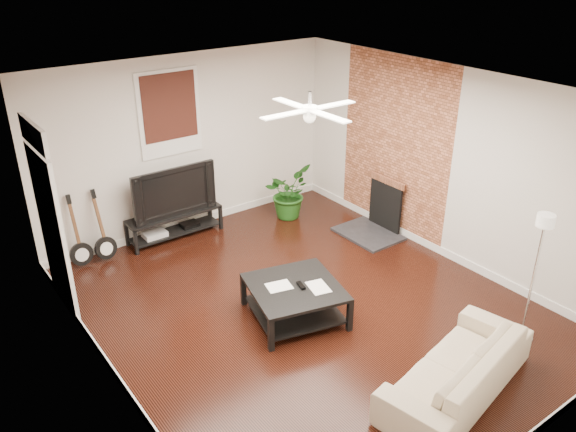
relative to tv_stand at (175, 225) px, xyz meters
name	(u,v)px	position (x,y,z in m)	size (l,w,h in m)	color
room	(308,209)	(0.47, -2.78, 1.19)	(5.01, 6.01, 2.81)	black
brick_accent	(394,147)	(2.96, -1.78, 1.19)	(0.02, 2.20, 2.80)	brown
fireplace	(377,207)	(2.67, -1.78, 0.25)	(0.80, 1.10, 0.92)	black
window_back	(170,113)	(0.17, 0.19, 1.74)	(1.00, 0.06, 1.30)	#33160D
door_left	(51,218)	(-1.99, -0.88, 1.04)	(0.08, 1.00, 2.50)	white
tv_stand	(175,225)	(0.00, 0.00, 0.00)	(1.51, 0.40, 0.42)	black
tv	(171,190)	(0.00, 0.02, 0.60)	(1.35, 0.18, 0.78)	black
coffee_table	(295,301)	(0.22, -2.86, 0.01)	(1.08, 1.08, 0.45)	black
sofa	(457,368)	(0.78, -4.91, 0.08)	(2.01, 0.78, 0.59)	#C7B195
floor_lamp	(533,279)	(2.13, -4.81, 0.61)	(0.27, 0.27, 1.64)	silver
potted_plant	(288,192)	(1.90, -0.44, 0.23)	(0.79, 0.68, 0.88)	#1E5618
guitar_left	(78,233)	(-1.50, -0.03, 0.33)	(0.34, 0.24, 1.09)	black
guitar_right	(103,227)	(-1.15, -0.06, 0.33)	(0.34, 0.24, 1.09)	black
ceiling_fan	(310,110)	(0.47, -2.78, 2.39)	(1.24, 1.24, 0.32)	white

